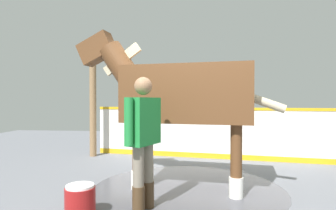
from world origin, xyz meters
TOP-DOWN VIEW (x-y plane):
  - ground_plane at (0.00, 0.00)m, footprint 16.00×16.00m
  - wet_patch at (-0.16, 0.27)m, footprint 2.92×2.92m
  - barrier_wall at (0.21, 2.60)m, footprint 5.39×0.95m
  - roof_post_near at (-2.51, 2.57)m, footprint 0.16×0.16m
  - horse at (-0.28, 0.28)m, footprint 3.24×1.14m
  - handler at (-0.68, -0.65)m, footprint 0.39×0.61m
  - wash_bucket at (-1.38, -0.89)m, footprint 0.35×0.35m

SIDE VIEW (x-z plane):
  - ground_plane at x=0.00m, z-range -0.02..0.00m
  - wet_patch at x=-0.16m, z-range 0.00..0.00m
  - wash_bucket at x=-1.38m, z-range 0.00..0.36m
  - barrier_wall at x=0.21m, z-range -0.04..1.14m
  - handler at x=-0.68m, z-range 0.12..1.75m
  - roof_post_near at x=-2.51m, z-range 0.00..2.64m
  - horse at x=-0.28m, z-range 0.17..2.64m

